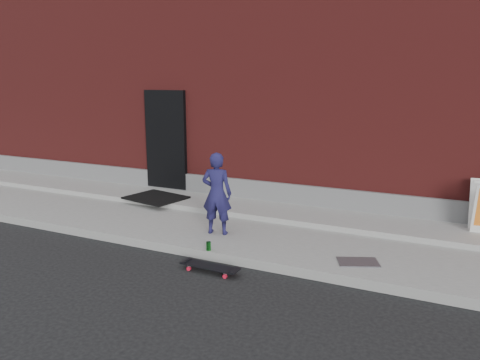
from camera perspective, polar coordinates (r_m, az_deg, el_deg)
The scene contains 9 objects.
ground at distance 7.47m, azimuth -4.87°, elevation -9.58°, with size 80.00×80.00×0.00m, color black.
sidewalk at distance 8.69m, azimuth 0.13°, elevation -5.84°, with size 20.00×3.00×0.15m, color gray.
apron at distance 9.44m, azimuth 2.47°, elevation -3.58°, with size 20.00×1.20×0.10m, color gray.
building at distance 13.44m, azimuth 10.40°, elevation 10.86°, with size 20.00×8.10×5.00m.
child at distance 7.97m, azimuth -2.84°, elevation -1.65°, with size 0.52×0.34×1.42m, color #1B1845.
skateboard at distance 6.96m, azimuth -3.70°, elevation -10.52°, with size 0.89×0.25×0.10m.
soda_can at distance 7.37m, azimuth -3.85°, elevation -8.04°, with size 0.07×0.07×0.14m, color #177420.
doormat at distance 10.24m, azimuth -10.21°, elevation -2.13°, with size 1.17×0.95×0.03m, color black.
utility_plate at distance 7.11m, azimuth 14.21°, elevation -9.68°, with size 0.57×0.37×0.02m, color #5D5D62.
Camera 1 is at (3.54, -5.97, 2.76)m, focal length 35.00 mm.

